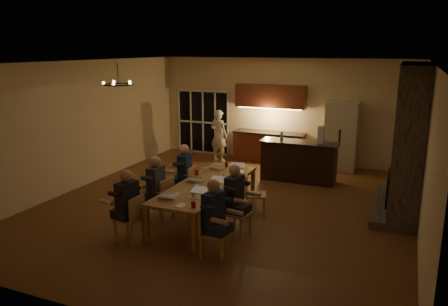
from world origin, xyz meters
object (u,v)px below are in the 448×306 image
bar_island (299,161)px  person_left_near (128,206)px  can_cola (226,165)px  redcup_near (193,204)px  person_left_mid (156,188)px  person_left_far (185,174)px  chair_left_mid (160,198)px  laptop_b (198,192)px  dining_table (207,200)px  chair_left_near (129,218)px  refrigerator (341,136)px  chair_right_near (213,232)px  plate_near (207,193)px  plate_left (174,194)px  mug_mid (223,175)px  bar_bottle (282,136)px  laptop_d (216,181)px  chandelier (118,84)px  laptop_f (237,167)px  laptop_e (218,164)px  can_silver (193,192)px  bar_blender (321,135)px  redcup_mid (197,172)px  person_right_mid (234,199)px  chair_right_far (256,194)px  person_right_near (214,218)px  chair_right_mid (238,213)px  plate_far (236,175)px  standing_person (219,135)px  laptop_c (196,176)px  mug_back (205,170)px  mug_front (197,187)px  laptop_a (168,192)px  chair_left_far (184,185)px

bar_island → person_left_near: 5.33m
can_cola → redcup_near: bearing=-79.6°
person_left_mid → person_left_far: (0.03, 1.19, 0.00)m
chair_left_mid → laptop_b: size_ratio=2.78×
dining_table → chair_left_near: bearing=-117.3°
refrigerator → chair_right_near: (-1.17, -6.48, -0.55)m
chair_left_mid → plate_near: (1.16, -0.17, 0.31)m
redcup_near → plate_left: 0.80m
bar_island → chair_left_mid: 4.27m
mug_mid → bar_bottle: size_ratio=0.42×
chair_right_near → laptop_d: bearing=6.8°
person_left_near → chandelier: 2.73m
laptop_f → laptop_e: bearing=155.2°
chair_left_mid → laptop_f: size_ratio=2.78×
can_silver → bar_blender: size_ratio=0.27×
laptop_b → plate_near: bearing=76.8°
redcup_mid → person_right_mid: bearing=-37.8°
laptop_d → laptop_b: bearing=-92.7°
chair_right_far → can_silver: bearing=130.5°
laptop_b → laptop_e: same height
chair_left_near → can_cola: 3.06m
chair_left_near → person_right_near: person_right_near is taller
redcup_mid → plate_near: redcup_mid is taller
chair_right_mid → dining_table: bearing=68.1°
chair_right_near → plate_far: chair_right_near is taller
plate_left → redcup_near: bearing=-35.5°
laptop_b → can_silver: size_ratio=2.67×
standing_person → redcup_mid: size_ratio=13.62×
bar_island → chair_right_near: bar_island is taller
laptop_c → laptop_f: bearing=-107.4°
chair_right_mid → plate_left: size_ratio=3.73×
laptop_b → chair_right_mid: bearing=23.1°
standing_person → laptop_e: bearing=126.2°
mug_back → bar_bottle: (1.07, 2.56, 0.40)m
chair_left_mid → can_silver: (0.94, -0.32, 0.37)m
mug_back → bar_blender: size_ratio=0.22×
chair_right_far → chair_right_mid: bearing=163.5°
redcup_near → mug_front: bearing=112.5°
plate_left → mug_mid: bearing=74.8°
chair_left_near → laptop_a: size_ratio=2.78×
person_right_near → plate_near: 1.11m
laptop_b → mug_mid: 1.44m
person_right_near → laptop_c: size_ratio=4.31×
standing_person → bar_bottle: 2.60m
dining_table → mug_front: bearing=-91.1°
dining_table → person_left_far: bearing=143.0°
chair_left_far → bar_blender: 3.86m
chandelier → bar_bottle: bearing=53.8°
person_left_mid → person_right_mid: bearing=88.2°
chair_left_far → can_cola: 1.14m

